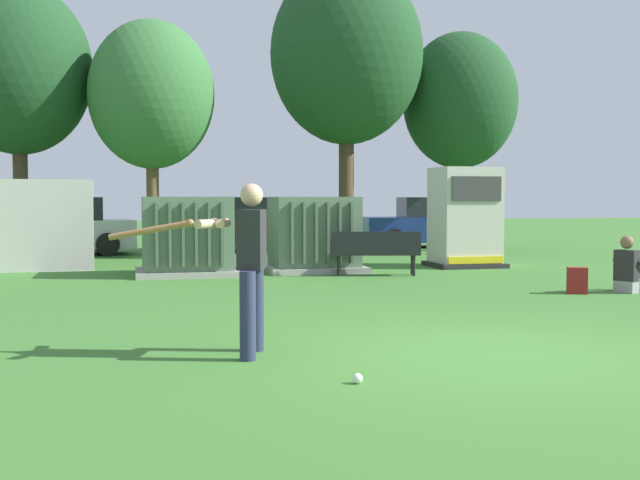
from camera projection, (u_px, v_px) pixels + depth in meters
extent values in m
plane|color=#3D752D|center=(493.00, 355.00, 7.84)|extent=(96.00, 96.00, 0.00)
cube|color=#9E9B93|center=(187.00, 272.00, 16.02)|extent=(2.10, 1.70, 0.12)
cube|color=#567056|center=(187.00, 233.00, 15.98)|extent=(1.80, 1.40, 1.50)
cube|color=#495F49|center=(157.00, 235.00, 15.09)|extent=(0.06, 0.12, 1.27)
cube|color=#495F49|center=(170.00, 235.00, 15.15)|extent=(0.06, 0.12, 1.27)
cube|color=#495F49|center=(183.00, 235.00, 15.21)|extent=(0.06, 0.12, 1.27)
cube|color=#495F49|center=(196.00, 235.00, 15.27)|extent=(0.06, 0.12, 1.27)
cube|color=#495F49|center=(209.00, 235.00, 15.33)|extent=(0.06, 0.12, 1.27)
cube|color=#495F49|center=(222.00, 234.00, 15.39)|extent=(0.06, 0.12, 1.27)
cube|color=#9E9B93|center=(314.00, 268.00, 16.85)|extent=(2.10, 1.70, 0.12)
cube|color=#567056|center=(314.00, 231.00, 16.81)|extent=(1.80, 1.40, 1.50)
cube|color=#495F49|center=(292.00, 233.00, 15.92)|extent=(0.06, 0.12, 1.27)
cube|color=#495F49|center=(304.00, 233.00, 15.98)|extent=(0.06, 0.12, 1.27)
cube|color=#495F49|center=(316.00, 233.00, 16.04)|extent=(0.06, 0.12, 1.27)
cube|color=#495F49|center=(328.00, 233.00, 16.10)|extent=(0.06, 0.12, 1.27)
cube|color=#495F49|center=(340.00, 233.00, 16.16)|extent=(0.06, 0.12, 1.27)
cube|color=#495F49|center=(352.00, 233.00, 16.23)|extent=(0.06, 0.12, 1.27)
cube|color=#262626|center=(464.00, 264.00, 18.00)|extent=(1.60, 1.40, 0.10)
cube|color=beige|center=(465.00, 215.00, 17.93)|extent=(1.40, 1.20, 2.20)
cube|color=#383838|center=(477.00, 189.00, 17.30)|extent=(1.19, 0.04, 0.55)
cube|color=yellow|center=(476.00, 260.00, 17.39)|extent=(1.33, 0.04, 0.16)
cube|color=black|center=(376.00, 254.00, 15.89)|extent=(1.84, 0.78, 0.05)
cube|color=black|center=(377.00, 242.00, 15.70)|extent=(1.77, 0.43, 0.44)
cylinder|color=black|center=(339.00, 265.00, 16.03)|extent=(0.06, 0.06, 0.42)
cylinder|color=black|center=(412.00, 265.00, 16.06)|extent=(0.06, 0.06, 0.42)
cylinder|color=black|center=(339.00, 266.00, 15.75)|extent=(0.06, 0.06, 0.42)
cylinder|color=black|center=(414.00, 266.00, 15.78)|extent=(0.06, 0.06, 0.42)
cylinder|color=#282D4C|center=(248.00, 316.00, 7.57)|extent=(0.16, 0.16, 0.88)
cylinder|color=#282D4C|center=(256.00, 309.00, 8.05)|extent=(0.16, 0.16, 0.88)
cube|color=#262628|center=(252.00, 239.00, 7.77)|extent=(0.36, 0.46, 0.60)
sphere|color=#DBAD89|center=(252.00, 195.00, 7.75)|extent=(0.23, 0.23, 0.23)
cylinder|color=#DBAD89|center=(213.00, 224.00, 7.71)|extent=(0.41, 0.48, 0.09)
cylinder|color=#DBAD89|center=(217.00, 223.00, 7.89)|extent=(0.09, 0.54, 0.09)
cylinder|color=#A5723F|center=(149.00, 230.00, 7.86)|extent=(0.82, 0.34, 0.21)
sphere|color=#A5723F|center=(190.00, 223.00, 7.82)|extent=(0.08, 0.08, 0.08)
sphere|color=white|center=(358.00, 378.00, 6.64)|extent=(0.09, 0.09, 0.09)
cube|color=gray|center=(626.00, 287.00, 13.04)|extent=(0.37, 0.41, 0.20)
cube|color=#262628|center=(627.00, 265.00, 13.02)|extent=(0.36, 0.42, 0.52)
sphere|color=brown|center=(627.00, 242.00, 13.00)|extent=(0.22, 0.22, 0.22)
cylinder|color=gray|center=(627.00, 278.00, 13.26)|extent=(0.46, 0.33, 0.13)
cylinder|color=gray|center=(633.00, 277.00, 13.40)|extent=(0.32, 0.24, 0.46)
cylinder|color=gray|center=(638.00, 279.00, 13.11)|extent=(0.46, 0.33, 0.13)
cylinder|color=brown|center=(620.00, 266.00, 13.34)|extent=(0.40, 0.26, 0.32)
cube|color=maroon|center=(577.00, 281.00, 12.88)|extent=(0.37, 0.31, 0.44)
cube|color=maroon|center=(576.00, 284.00, 13.02)|extent=(0.23, 0.15, 0.22)
cylinder|color=#4C3828|center=(21.00, 200.00, 20.41)|extent=(0.38, 0.38, 3.07)
ellipsoid|color=#1E4723|center=(18.00, 69.00, 20.22)|extent=(3.78, 3.78, 4.49)
cylinder|color=brown|center=(153.00, 208.00, 20.32)|extent=(0.33, 0.33, 2.65)
ellipsoid|color=#387038|center=(152.00, 95.00, 20.16)|extent=(3.26, 3.26, 3.87)
cylinder|color=#4C3828|center=(346.00, 193.00, 22.01)|extent=(0.43, 0.43, 3.49)
ellipsoid|color=#1E4723|center=(347.00, 54.00, 21.80)|extent=(4.30, 4.30, 5.11)
cylinder|color=brown|center=(459.00, 205.00, 23.44)|extent=(0.34, 0.34, 2.79)
ellipsoid|color=#1E4723|center=(460.00, 101.00, 23.27)|extent=(3.44, 3.44, 4.08)
cube|color=silver|center=(56.00, 234.00, 21.53)|extent=(4.40, 2.29, 0.80)
cube|color=#262B33|center=(61.00, 209.00, 21.55)|extent=(2.30, 1.85, 0.64)
cylinder|color=black|center=(5.00, 247.00, 20.27)|extent=(0.67, 0.31, 0.64)
cylinder|color=black|center=(6.00, 243.00, 21.84)|extent=(0.67, 0.31, 0.64)
cylinder|color=black|center=(108.00, 244.00, 21.25)|extent=(0.67, 0.31, 0.64)
cylinder|color=black|center=(101.00, 241.00, 22.82)|extent=(0.67, 0.31, 0.64)
cube|color=maroon|center=(255.00, 231.00, 23.58)|extent=(4.30, 1.95, 0.80)
cube|color=#262B33|center=(260.00, 208.00, 23.59)|extent=(2.19, 1.68, 0.64)
cylinder|color=black|center=(218.00, 242.00, 22.40)|extent=(0.65, 0.26, 0.64)
cylinder|color=black|center=(209.00, 239.00, 24.02)|extent=(0.65, 0.26, 0.64)
cylinder|color=black|center=(304.00, 241.00, 23.17)|extent=(0.65, 0.26, 0.64)
cylinder|color=black|center=(289.00, 238.00, 24.79)|extent=(0.65, 0.26, 0.64)
cube|color=navy|center=(428.00, 229.00, 25.10)|extent=(4.39, 2.24, 0.80)
cube|color=#262B33|center=(433.00, 207.00, 25.08)|extent=(2.29, 1.82, 0.64)
cylinder|color=black|center=(394.00, 239.00, 24.13)|extent=(0.66, 0.30, 0.64)
cylinder|color=black|center=(384.00, 236.00, 25.82)|extent=(0.66, 0.30, 0.64)
cylinder|color=black|center=(475.00, 238.00, 24.41)|extent=(0.66, 0.30, 0.64)
cylinder|color=black|center=(460.00, 236.00, 26.10)|extent=(0.66, 0.30, 0.64)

